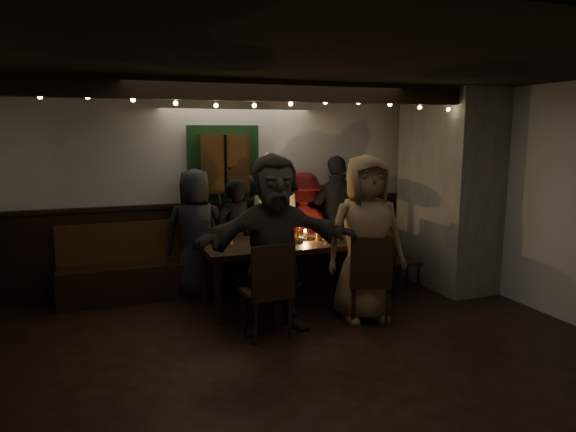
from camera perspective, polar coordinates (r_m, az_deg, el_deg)
name	(u,v)px	position (r m, az deg, el deg)	size (l,w,h in m)	color
room	(344,213)	(6.36, 6.24, 0.31)	(6.02, 5.01, 2.62)	black
dining_table	(294,246)	(6.15, 0.64, -3.38)	(2.19, 0.94, 0.95)	black
chair_near_left	(269,286)	(5.15, -2.08, -7.74)	(0.48, 0.48, 0.99)	black
chair_near_right	(370,275)	(5.61, 9.09, -6.47)	(0.58, 0.58, 0.98)	black
chair_end	(395,254)	(6.74, 11.83, -4.20)	(0.46, 0.46, 0.91)	black
high_top	(364,239)	(6.82, 8.45, -2.51)	(0.67, 0.67, 1.07)	black
person_a	(196,233)	(6.53, -10.18, -1.90)	(0.79, 0.52, 1.62)	#23242A
person_b	(234,237)	(6.56, -5.98, -2.34)	(0.54, 0.36, 1.49)	black
person_c	(271,221)	(6.81, -1.90, -0.53)	(0.87, 0.68, 1.80)	beige
person_d	(303,229)	(6.94, 1.73, -1.46)	(0.99, 0.57, 1.53)	#470C0E
person_e	(337,219)	(7.17, 5.52, -0.28)	(1.02, 0.42, 1.74)	#1F202A
person_f	(274,243)	(5.31, -1.56, -3.04)	(1.73, 0.55, 1.86)	#37312A
person_g	(365,238)	(5.68, 8.59, -2.46)	(0.90, 0.58, 1.84)	#94724C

